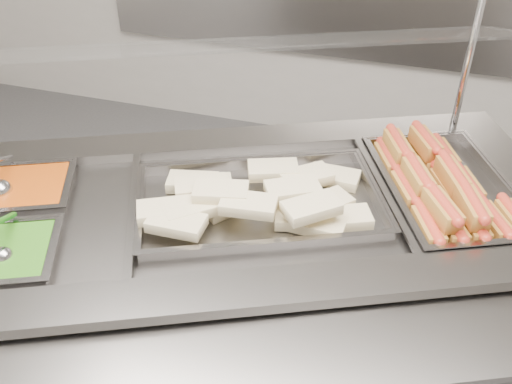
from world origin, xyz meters
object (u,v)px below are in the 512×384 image
(sneeze_guard, at_px, (228,49))
(ladle, at_px, (1,189))
(pan_hotdogs, at_px, (444,195))
(pan_wraps, at_px, (259,205))
(steam_counter, at_px, (241,308))
(serving_spoon, at_px, (4,250))

(sneeze_guard, height_order, ladle, sneeze_guard)
(pan_hotdogs, height_order, pan_wraps, same)
(ladle, bearing_deg, steam_counter, 13.95)
(pan_wraps, relative_size, serving_spoon, 4.60)
(serving_spoon, bearing_deg, steam_counter, 38.44)
(pan_hotdogs, relative_size, pan_wraps, 0.82)
(ladle, bearing_deg, pan_hotdogs, 19.05)
(pan_wraps, bearing_deg, sneeze_guard, 130.09)
(steam_counter, relative_size, sneeze_guard, 1.27)
(sneeze_guard, relative_size, serving_spoon, 9.49)
(pan_hotdogs, height_order, ladle, ladle)
(steam_counter, relative_size, pan_wraps, 2.62)
(serving_spoon, bearing_deg, sneeze_guard, 55.68)
(steam_counter, bearing_deg, pan_wraps, 24.75)
(sneeze_guard, relative_size, pan_wraps, 2.06)
(ladle, bearing_deg, serving_spoon, -51.24)
(steam_counter, bearing_deg, pan_hotdogs, 24.75)
(steam_counter, height_order, pan_hotdogs, pan_hotdogs)
(sneeze_guard, xyz_separation_m, pan_wraps, (0.16, -0.19, -0.42))
(sneeze_guard, height_order, pan_wraps, sneeze_guard)
(sneeze_guard, bearing_deg, ladle, -147.93)
(pan_hotdogs, bearing_deg, serving_spoon, -148.36)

